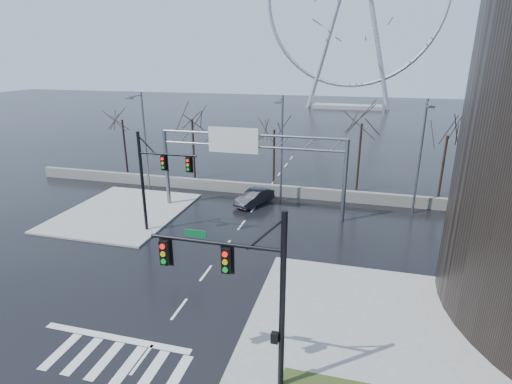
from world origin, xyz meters
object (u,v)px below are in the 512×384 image
(sign_gantry, at_px, (246,156))
(car, at_px, (254,197))
(ferris_wheel, at_px, (355,2))
(signal_mast_near, at_px, (248,283))
(signal_mast_far, at_px, (155,174))

(sign_gantry, height_order, car, sign_gantry)
(sign_gantry, xyz_separation_m, ferris_wheel, (5.38, 80.04, 20.95))
(signal_mast_near, xyz_separation_m, sign_gantry, (-5.52, 19.00, 0.31))
(signal_mast_near, relative_size, car, 1.83)
(signal_mast_far, relative_size, car, 1.83)
(sign_gantry, bearing_deg, signal_mast_near, -73.81)
(ferris_wheel, height_order, car, ferris_wheel)
(signal_mast_far, xyz_separation_m, sign_gantry, (5.49, 6.00, 0.35))
(sign_gantry, distance_m, ferris_wheel, 82.91)
(signal_mast_far, distance_m, sign_gantry, 8.14)
(ferris_wheel, xyz_separation_m, car, (-5.22, -78.00, -25.41))
(signal_mast_far, bearing_deg, car, 54.90)
(signal_mast_far, distance_m, car, 10.65)
(sign_gantry, bearing_deg, car, 85.57)
(ferris_wheel, relative_size, car, 11.61)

